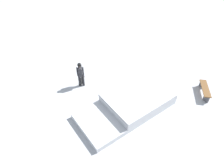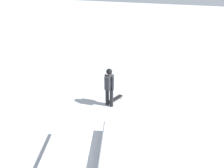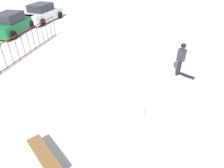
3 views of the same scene
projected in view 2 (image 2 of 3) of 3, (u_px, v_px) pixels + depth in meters
ground_plane at (155, 167)px, 6.73m from camera, size 60.00×60.00×0.00m
skate_ramp at (147, 162)px, 6.49m from camera, size 5.82×3.65×0.74m
skater at (109, 85)px, 9.13m from camera, size 0.42×0.43×1.73m
skateboard at (115, 99)px, 9.94m from camera, size 0.55×0.80×0.09m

